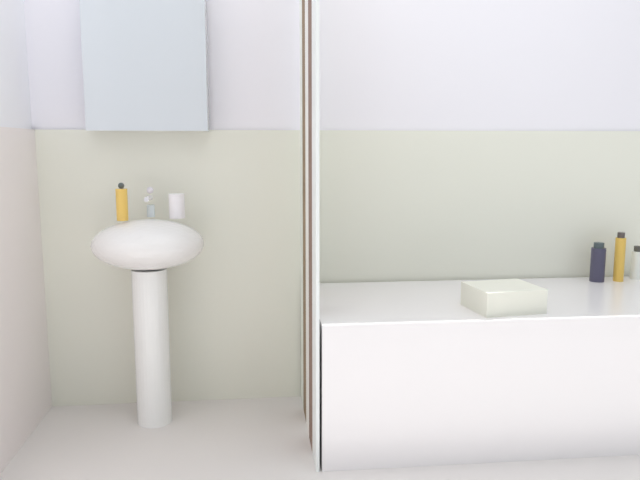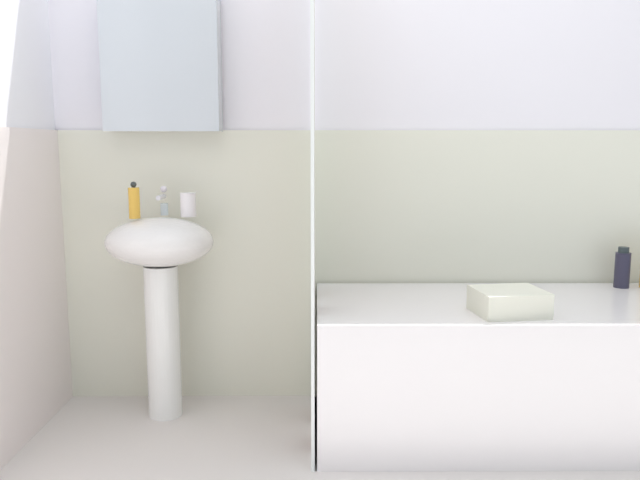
# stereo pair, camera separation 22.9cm
# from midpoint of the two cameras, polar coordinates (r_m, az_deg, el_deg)

# --- Properties ---
(wall_back_tiled) EXTENTS (3.60, 0.18, 2.40)m
(wall_back_tiled) POSITION_cam_midpoint_polar(r_m,az_deg,el_deg) (2.86, 3.38, 8.46)
(wall_back_tiled) COLOR white
(wall_back_tiled) RESTS_ON ground_plane
(sink) EXTENTS (0.44, 0.34, 0.84)m
(sink) POSITION_cam_midpoint_polar(r_m,az_deg,el_deg) (2.69, -17.32, -3.03)
(sink) COLOR white
(sink) RESTS_ON ground_plane
(faucet) EXTENTS (0.03, 0.12, 0.12)m
(faucet) POSITION_cam_midpoint_polar(r_m,az_deg,el_deg) (2.73, -17.25, 3.20)
(faucet) COLOR silver
(faucet) RESTS_ON sink
(soap_dispenser) EXTENTS (0.04, 0.04, 0.15)m
(soap_dispenser) POSITION_cam_midpoint_polar(r_m,az_deg,el_deg) (2.65, -19.61, 3.05)
(soap_dispenser) COLOR gold
(soap_dispenser) RESTS_ON sink
(toothbrush_cup) EXTENTS (0.06, 0.06, 0.10)m
(toothbrush_cup) POSITION_cam_midpoint_polar(r_m,az_deg,el_deg) (2.68, -15.03, 2.93)
(toothbrush_cup) COLOR white
(toothbrush_cup) RESTS_ON sink
(bathtub) EXTENTS (1.62, 0.68, 0.53)m
(bathtub) POSITION_cam_midpoint_polar(r_m,az_deg,el_deg) (2.75, 14.12, -10.31)
(bathtub) COLOR white
(bathtub) RESTS_ON ground_plane
(shower_curtain) EXTENTS (0.01, 0.68, 2.00)m
(shower_curtain) POSITION_cam_midpoint_polar(r_m,az_deg,el_deg) (2.44, -3.73, 5.25)
(shower_curtain) COLOR white
(shower_curtain) RESTS_ON ground_plane
(lotion_bottle) EXTENTS (0.05, 0.05, 0.15)m
(lotion_bottle) POSITION_cam_midpoint_polar(r_m,az_deg,el_deg) (3.21, 24.56, -1.96)
(lotion_bottle) COLOR white
(lotion_bottle) RESTS_ON bathtub
(body_wash_bottle) EXTENTS (0.04, 0.04, 0.22)m
(body_wash_bottle) POSITION_cam_midpoint_polar(r_m,az_deg,el_deg) (3.13, 23.24, -1.51)
(body_wash_bottle) COLOR gold
(body_wash_bottle) RESTS_ON bathtub
(shampoo_bottle) EXTENTS (0.06, 0.06, 0.18)m
(shampoo_bottle) POSITION_cam_midpoint_polar(r_m,az_deg,el_deg) (3.09, 21.57, -1.95)
(shampoo_bottle) COLOR #212031
(shampoo_bottle) RESTS_ON bathtub
(towel_folded) EXTENTS (0.27, 0.24, 0.09)m
(towel_folded) POSITION_cam_midpoint_polar(r_m,az_deg,el_deg) (2.46, 13.40, -5.00)
(towel_folded) COLOR silver
(towel_folded) RESTS_ON bathtub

